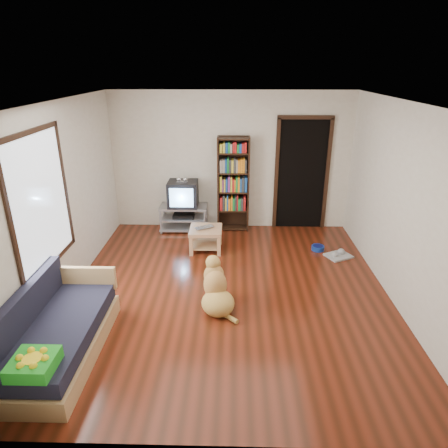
{
  "coord_description": "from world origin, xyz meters",
  "views": [
    {
      "loc": [
        0.06,
        -4.94,
        3.03
      ],
      "look_at": [
        -0.07,
        0.34,
        0.9
      ],
      "focal_mm": 32.0,
      "sensor_mm": 36.0,
      "label": 1
    }
  ],
  "objects_px": {
    "grey_rag": "(338,256)",
    "sofa": "(57,335)",
    "tv_stand": "(184,217)",
    "green_cushion": "(34,364)",
    "coffee_table": "(206,235)",
    "dog_bowl": "(318,248)",
    "dog": "(216,290)",
    "laptop": "(206,228)",
    "bookshelf": "(233,179)",
    "crt_tv": "(183,193)"
  },
  "relations": [
    {
      "from": "tv_stand",
      "to": "sofa",
      "type": "xyz_separation_m",
      "value": [
        -0.97,
        -3.63,
        -0.01
      ]
    },
    {
      "from": "bookshelf",
      "to": "sofa",
      "type": "xyz_separation_m",
      "value": [
        -1.92,
        -3.72,
        -0.74
      ]
    },
    {
      "from": "dog_bowl",
      "to": "bookshelf",
      "type": "distance_m",
      "value": 2.01
    },
    {
      "from": "crt_tv",
      "to": "laptop",
      "type": "bearing_deg",
      "value": -62.58
    },
    {
      "from": "green_cushion",
      "to": "grey_rag",
      "type": "xyz_separation_m",
      "value": [
        3.59,
        3.24,
        -0.47
      ]
    },
    {
      "from": "coffee_table",
      "to": "bookshelf",
      "type": "bearing_deg",
      "value": 64.62
    },
    {
      "from": "sofa",
      "to": "dog",
      "type": "height_order",
      "value": "sofa"
    },
    {
      "from": "sofa",
      "to": "coffee_table",
      "type": "bearing_deg",
      "value": 62.01
    },
    {
      "from": "grey_rag",
      "to": "dog",
      "type": "height_order",
      "value": "dog"
    },
    {
      "from": "dog_bowl",
      "to": "coffee_table",
      "type": "xyz_separation_m",
      "value": [
        -1.95,
        -0.03,
        0.24
      ]
    },
    {
      "from": "laptop",
      "to": "coffee_table",
      "type": "relative_size",
      "value": 0.6
    },
    {
      "from": "green_cushion",
      "to": "laptop",
      "type": "height_order",
      "value": "green_cushion"
    },
    {
      "from": "coffee_table",
      "to": "green_cushion",
      "type": "bearing_deg",
      "value": -111.11
    },
    {
      "from": "dog",
      "to": "bookshelf",
      "type": "bearing_deg",
      "value": 85.64
    },
    {
      "from": "green_cushion",
      "to": "tv_stand",
      "type": "xyz_separation_m",
      "value": [
        0.85,
        4.35,
        -0.22
      ]
    },
    {
      "from": "sofa",
      "to": "green_cushion",
      "type": "bearing_deg",
      "value": -80.16
    },
    {
      "from": "tv_stand",
      "to": "crt_tv",
      "type": "bearing_deg",
      "value": 90.0
    },
    {
      "from": "coffee_table",
      "to": "dog_bowl",
      "type": "bearing_deg",
      "value": 0.9
    },
    {
      "from": "grey_rag",
      "to": "sofa",
      "type": "xyz_separation_m",
      "value": [
        -3.71,
        -2.53,
        0.25
      ]
    },
    {
      "from": "coffee_table",
      "to": "laptop",
      "type": "bearing_deg",
      "value": -90.0
    },
    {
      "from": "bookshelf",
      "to": "dog",
      "type": "relative_size",
      "value": 2.32
    },
    {
      "from": "sofa",
      "to": "crt_tv",
      "type": "bearing_deg",
      "value": 75.07
    },
    {
      "from": "green_cushion",
      "to": "bookshelf",
      "type": "relative_size",
      "value": 0.22
    },
    {
      "from": "dog_bowl",
      "to": "bookshelf",
      "type": "relative_size",
      "value": 0.12
    },
    {
      "from": "laptop",
      "to": "dog",
      "type": "bearing_deg",
      "value": -111.98
    },
    {
      "from": "laptop",
      "to": "grey_rag",
      "type": "bearing_deg",
      "value": -35.15
    },
    {
      "from": "green_cushion",
      "to": "dog_bowl",
      "type": "xyz_separation_m",
      "value": [
        3.29,
        3.49,
        -0.45
      ]
    },
    {
      "from": "laptop",
      "to": "bookshelf",
      "type": "height_order",
      "value": "bookshelf"
    },
    {
      "from": "dog",
      "to": "green_cushion",
      "type": "bearing_deg",
      "value": -133.14
    },
    {
      "from": "crt_tv",
      "to": "green_cushion",
      "type": "bearing_deg",
      "value": -101.01
    },
    {
      "from": "sofa",
      "to": "dog",
      "type": "xyz_separation_m",
      "value": [
        1.71,
        0.98,
        -0.01
      ]
    },
    {
      "from": "dog_bowl",
      "to": "grey_rag",
      "type": "bearing_deg",
      "value": -39.81
    },
    {
      "from": "green_cushion",
      "to": "bookshelf",
      "type": "height_order",
      "value": "bookshelf"
    },
    {
      "from": "dog_bowl",
      "to": "crt_tv",
      "type": "relative_size",
      "value": 0.38
    },
    {
      "from": "grey_rag",
      "to": "crt_tv",
      "type": "bearing_deg",
      "value": 157.66
    },
    {
      "from": "tv_stand",
      "to": "sofa",
      "type": "relative_size",
      "value": 0.5
    },
    {
      "from": "sofa",
      "to": "dog_bowl",
      "type": "bearing_deg",
      "value": 39.13
    },
    {
      "from": "green_cushion",
      "to": "coffee_table",
      "type": "bearing_deg",
      "value": 68.86
    },
    {
      "from": "green_cushion",
      "to": "grey_rag",
      "type": "relative_size",
      "value": 0.98
    },
    {
      "from": "dog_bowl",
      "to": "grey_rag",
      "type": "height_order",
      "value": "dog_bowl"
    },
    {
      "from": "green_cushion",
      "to": "sofa",
      "type": "height_order",
      "value": "sofa"
    },
    {
      "from": "laptop",
      "to": "crt_tv",
      "type": "height_order",
      "value": "crt_tv"
    },
    {
      "from": "bookshelf",
      "to": "crt_tv",
      "type": "bearing_deg",
      "value": -175.68
    },
    {
      "from": "bookshelf",
      "to": "sofa",
      "type": "relative_size",
      "value": 1.0
    },
    {
      "from": "dog_bowl",
      "to": "dog",
      "type": "xyz_separation_m",
      "value": [
        -1.7,
        -1.79,
        0.21
      ]
    },
    {
      "from": "laptop",
      "to": "dog",
      "type": "height_order",
      "value": "dog"
    },
    {
      "from": "tv_stand",
      "to": "green_cushion",
      "type": "bearing_deg",
      "value": -101.07
    },
    {
      "from": "dog_bowl",
      "to": "grey_rag",
      "type": "distance_m",
      "value": 0.39
    },
    {
      "from": "bookshelf",
      "to": "coffee_table",
      "type": "height_order",
      "value": "bookshelf"
    },
    {
      "from": "laptop",
      "to": "dog",
      "type": "xyz_separation_m",
      "value": [
        0.25,
        -1.73,
        -0.16
      ]
    }
  ]
}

